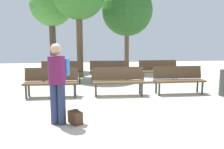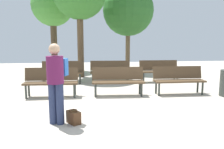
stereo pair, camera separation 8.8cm
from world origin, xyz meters
name	(u,v)px [view 1 (the left image)]	position (x,y,z in m)	size (l,w,h in m)	color
ground_plane	(124,111)	(0.00, 0.00, 0.00)	(24.00, 24.00, 0.00)	#B2A899
bench_r0_c0	(51,80)	(-1.93, 1.65, 0.50)	(1.61, 0.52, 0.87)	#4C3823
bench_r0_c1	(118,79)	(0.11, 1.57, 0.50)	(1.63, 0.58, 0.87)	#4C3823
bench_r0_c2	(178,78)	(2.05, 1.53, 0.50)	(1.61, 0.51, 0.87)	#4C3823
bench_r1_c0	(62,71)	(-1.81, 3.79, 0.50)	(1.61, 0.51, 0.87)	#4C3823
bench_r1_c1	(110,70)	(0.10, 3.72, 0.50)	(1.63, 0.58, 0.87)	#4C3823
bench_r1_c2	(158,69)	(2.13, 3.67, 0.50)	(1.61, 0.51, 0.87)	#4C3823
tree_0	(51,6)	(-2.58, 7.60, 3.51)	(2.27, 2.27, 4.70)	#4C3A28
tree_2	(127,11)	(1.45, 7.05, 3.26)	(2.72, 2.72, 4.63)	brown
visitor_with_backpack	(58,79)	(-1.49, -0.66, 0.94)	(0.46, 0.59, 1.65)	navy
handbag	(75,117)	(-1.16, -0.72, 0.13)	(0.32, 0.37, 0.29)	#4C2D19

